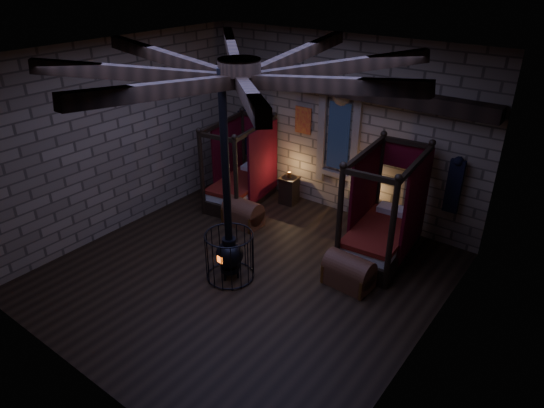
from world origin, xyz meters
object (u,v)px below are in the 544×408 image
Objects in this scene: trunk_right at (349,272)px; stove at (229,251)px; trunk_left at (243,213)px; bed_left at (242,183)px; bed_right at (383,230)px.

stove is at bearing -146.86° from trunk_right.
stove is at bearing -56.38° from trunk_left.
trunk_left is 3.19m from trunk_right.
bed_left is 2.29× the size of trunk_right.
stove reaches higher than bed_left.
stove is (1.15, -1.76, 0.31)m from trunk_left.
bed_right reaches higher than trunk_left.
bed_right is at bearing 92.65° from trunk_right.
trunk_left is 0.96× the size of trunk_right.
stove is at bearing -132.70° from bed_right.
trunk_left is at bearing -170.71° from bed_right.
bed_left is at bearing 131.26° from stove.
trunk_right reaches higher than trunk_left.
trunk_right is 2.31m from stove.
bed_left reaches higher than trunk_right.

